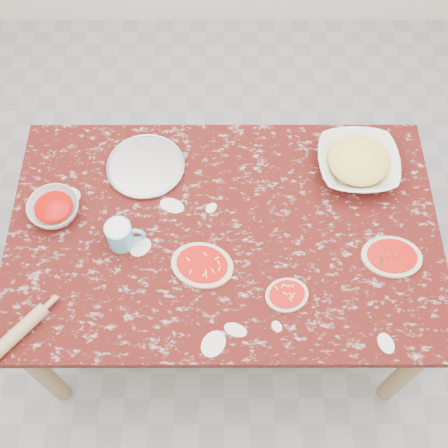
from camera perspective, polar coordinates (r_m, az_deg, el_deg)
ground at (r=2.77m, az=0.00°, el=-8.16°), size 4.00×4.00×0.00m
worktable at (r=2.16m, az=0.00°, el=-1.73°), size 1.60×1.00×0.75m
pizza_tray at (r=2.25m, az=-7.91°, el=5.75°), size 0.39×0.39×0.01m
sauce_bowl at (r=2.19m, az=-16.77°, el=1.48°), size 0.24×0.24×0.06m
cheese_bowl at (r=2.26m, az=13.32°, el=5.94°), size 0.32×0.32×0.08m
flour_mug at (r=2.05m, az=-10.37°, el=-1.08°), size 0.14×0.10×0.11m
pizza_left at (r=2.02m, az=-2.22°, el=-4.16°), size 0.26×0.23×0.02m
pizza_mid at (r=1.98m, az=6.37°, el=-7.14°), size 0.18×0.16×0.02m
pizza_right at (r=2.12m, az=16.58°, el=-3.18°), size 0.23×0.18×0.02m
rolling_pin at (r=2.02m, az=-20.14°, el=-10.31°), size 0.19×0.21×0.05m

